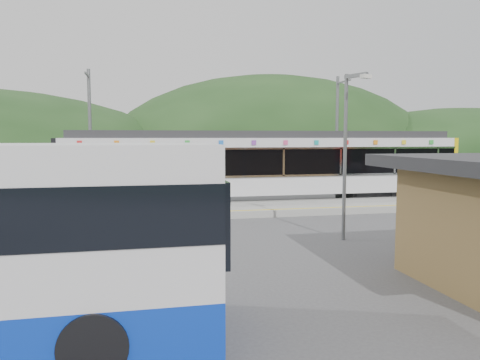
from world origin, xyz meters
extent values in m
plane|color=#4C4C4F|center=(0.00, 0.00, 0.00)|extent=(120.00, 120.00, 0.00)
ellipsoid|color=#1E3D19|center=(16.00, 54.00, 0.00)|extent=(52.00, 39.00, 26.00)
ellipsoid|color=#1E3D19|center=(45.00, 48.00, 0.00)|extent=(44.00, 33.00, 16.00)
cube|color=#9E9E99|center=(0.00, 3.30, 0.15)|extent=(26.00, 3.20, 0.30)
cube|color=yellow|center=(0.00, 2.00, 0.30)|extent=(26.00, 0.10, 0.01)
cube|color=black|center=(-4.08, 6.00, 0.30)|extent=(3.20, 2.20, 0.56)
cube|color=black|center=(7.92, 6.00, 0.30)|extent=(3.20, 2.20, 0.56)
cube|color=silver|center=(1.92, 6.00, 1.04)|extent=(20.00, 2.90, 0.92)
cube|color=black|center=(1.92, 6.00, 2.23)|extent=(20.00, 2.96, 1.45)
cube|color=silver|center=(1.92, 4.50, 1.55)|extent=(20.00, 0.05, 0.10)
cube|color=silver|center=(1.92, 4.50, 2.90)|extent=(20.00, 0.05, 0.10)
cube|color=silver|center=(1.92, 6.00, 3.17)|extent=(20.00, 2.90, 0.45)
cube|color=#2D2D30|center=(1.92, 6.00, 3.58)|extent=(19.40, 2.50, 0.36)
cube|color=yellow|center=(12.04, 6.00, 1.90)|extent=(0.24, 2.92, 3.00)
cube|color=black|center=(-8.18, 6.00, 1.90)|extent=(0.20, 2.92, 3.00)
cube|color=silver|center=(-6.58, 4.50, 2.23)|extent=(0.10, 0.05, 1.35)
cube|color=silver|center=(-3.58, 4.50, 2.23)|extent=(0.10, 0.05, 1.35)
cube|color=silver|center=(-0.58, 4.50, 2.23)|extent=(0.10, 0.05, 1.35)
cube|color=silver|center=(2.42, 4.50, 2.23)|extent=(0.10, 0.05, 1.35)
cube|color=silver|center=(5.42, 4.50, 2.23)|extent=(0.10, 0.05, 1.35)
cube|color=silver|center=(8.42, 4.50, 2.23)|extent=(0.10, 0.05, 1.35)
cube|color=silver|center=(10.92, 4.50, 2.23)|extent=(0.10, 0.05, 1.35)
cube|color=red|center=(-7.08, 4.51, 3.18)|extent=(0.22, 0.04, 0.22)
cube|color=orange|center=(-5.48, 4.51, 3.18)|extent=(0.22, 0.04, 0.22)
cube|color=yellow|center=(-3.88, 4.51, 3.18)|extent=(0.22, 0.04, 0.22)
cube|color=green|center=(-2.28, 4.51, 3.18)|extent=(0.22, 0.04, 0.22)
cube|color=blue|center=(-0.68, 4.51, 3.18)|extent=(0.22, 0.04, 0.22)
cube|color=purple|center=(0.92, 4.51, 3.18)|extent=(0.22, 0.04, 0.22)
cube|color=#E54C8C|center=(2.52, 4.51, 3.18)|extent=(0.22, 0.04, 0.22)
cube|color=#19A5A5|center=(4.12, 4.51, 3.18)|extent=(0.22, 0.04, 0.22)
cube|color=red|center=(5.72, 4.51, 3.18)|extent=(0.22, 0.04, 0.22)
cube|color=orange|center=(7.32, 4.51, 3.18)|extent=(0.22, 0.04, 0.22)
cube|color=yellow|center=(8.92, 4.51, 3.18)|extent=(0.22, 0.04, 0.22)
cube|color=green|center=(10.52, 4.51, 3.18)|extent=(0.22, 0.04, 0.22)
cylinder|color=slate|center=(-7.00, 8.60, 3.50)|extent=(0.18, 0.18, 7.00)
cube|color=slate|center=(-7.00, 7.80, 6.60)|extent=(0.08, 1.80, 0.08)
cylinder|color=slate|center=(7.00, 8.60, 3.50)|extent=(0.18, 0.18, 7.00)
cube|color=slate|center=(7.00, 7.80, 6.60)|extent=(0.08, 1.80, 0.08)
cylinder|color=black|center=(-5.19, -9.40, 0.50)|extent=(1.00, 2.90, 1.00)
cylinder|color=slate|center=(2.16, -3.00, 2.75)|extent=(0.12, 0.12, 5.49)
cube|color=slate|center=(2.16, -3.41, 5.40)|extent=(0.44, 0.90, 0.12)
cube|color=silver|center=(2.16, -3.83, 5.33)|extent=(0.39, 0.29, 0.12)
camera|label=1|loc=(-4.51, -17.38, 3.45)|focal=35.00mm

